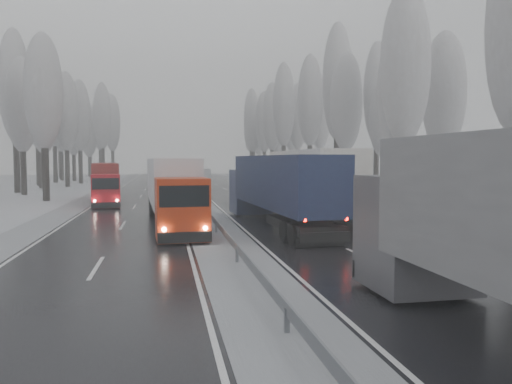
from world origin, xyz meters
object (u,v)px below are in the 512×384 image
object	(u,v)px
truck_blue_box	(277,186)
truck_red_white	(172,186)
truck_cream_box	(306,179)
box_truck_distant	(203,175)
truck_red_red	(105,179)

from	to	relation	value
truck_blue_box	truck_red_white	world-z (taller)	truck_blue_box
truck_cream_box	truck_red_white	bearing A→B (deg)	-165.94
truck_blue_box	truck_cream_box	distance (m)	5.29
truck_blue_box	box_truck_distant	world-z (taller)	truck_blue_box
truck_blue_box	truck_red_white	distance (m)	6.49
truck_red_red	box_truck_distant	bearing A→B (deg)	65.21
truck_blue_box	box_truck_distant	xyz separation A→B (m)	(-0.12, 55.87, -1.21)
truck_cream_box	truck_red_red	xyz separation A→B (m)	(-15.02, 15.70, -0.55)
truck_red_white	truck_red_red	distance (m)	18.67
truck_cream_box	truck_red_red	bearing A→B (deg)	135.34
box_truck_distant	truck_red_white	bearing A→B (deg)	-97.17
box_truck_distant	truck_red_red	xyz separation A→B (m)	(-11.86, -35.85, 0.86)
truck_blue_box	box_truck_distant	distance (m)	55.88
truck_cream_box	truck_red_white	world-z (taller)	truck_cream_box
truck_blue_box	box_truck_distant	size ratio (longest dim) A/B	2.49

